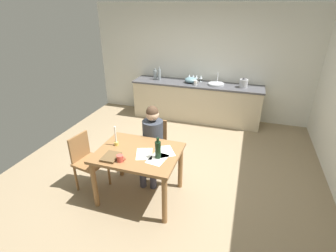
{
  "coord_description": "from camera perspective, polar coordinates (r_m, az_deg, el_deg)",
  "views": [
    {
      "loc": [
        1.12,
        -3.42,
        2.58
      ],
      "look_at": [
        0.03,
        -0.03,
        0.85
      ],
      "focal_mm": 27.25,
      "sensor_mm": 36.0,
      "label": 1
    }
  ],
  "objects": [
    {
      "name": "ground_plane",
      "position": [
        4.44,
        -0.27,
        -9.96
      ],
      "size": [
        5.2,
        5.2,
        0.04
      ],
      "primitive_type": "cube",
      "color": "#937F60"
    },
    {
      "name": "wall_back",
      "position": [
        6.25,
        7.35,
        13.88
      ],
      "size": [
        5.2,
        0.12,
        2.6
      ],
      "primitive_type": "cube",
      "color": "silver",
      "rests_on": "ground"
    },
    {
      "name": "kitchen_counter",
      "position": [
        6.15,
        6.25,
        5.48
      ],
      "size": [
        3.0,
        0.64,
        0.9
      ],
      "color": "beige",
      "rests_on": "ground"
    },
    {
      "name": "dining_table",
      "position": [
        3.56,
        -6.59,
        -7.37
      ],
      "size": [
        1.12,
        0.87,
        0.76
      ],
      "color": "olive",
      "rests_on": "ground"
    },
    {
      "name": "chair_at_table",
      "position": [
        4.17,
        -3.03,
        -4.1
      ],
      "size": [
        0.45,
        0.45,
        0.88
      ],
      "color": "olive",
      "rests_on": "ground"
    },
    {
      "name": "person_seated",
      "position": [
        3.95,
        -3.61,
        -2.87
      ],
      "size": [
        0.37,
        0.62,
        1.19
      ],
      "color": "#333842",
      "rests_on": "ground"
    },
    {
      "name": "chair_side_empty",
      "position": [
        3.99,
        -17.6,
        -7.2
      ],
      "size": [
        0.46,
        0.46,
        0.86
      ],
      "color": "olive",
      "rests_on": "ground"
    },
    {
      "name": "coffee_mug",
      "position": [
        3.31,
        -10.63,
        -7.11
      ],
      "size": [
        0.12,
        0.09,
        0.09
      ],
      "color": "#D84C3F",
      "rests_on": "dining_table"
    },
    {
      "name": "candlestick",
      "position": [
        3.65,
        -11.55,
        -3.07
      ],
      "size": [
        0.06,
        0.06,
        0.3
      ],
      "color": "gold",
      "rests_on": "dining_table"
    },
    {
      "name": "book_magazine",
      "position": [
        3.42,
        -12.67,
        -6.75
      ],
      "size": [
        0.2,
        0.26,
        0.03
      ],
      "primitive_type": "cube",
      "rotation": [
        0.0,
        0.0,
        0.03
      ],
      "color": "brown",
      "rests_on": "dining_table"
    },
    {
      "name": "paper_letter",
      "position": [
        3.44,
        -5.32,
        -6.22
      ],
      "size": [
        0.3,
        0.35,
        0.0
      ],
      "primitive_type": "cube",
      "rotation": [
        0.0,
        0.0,
        0.34
      ],
      "color": "white",
      "rests_on": "dining_table"
    },
    {
      "name": "paper_bill",
      "position": [
        3.32,
        -2.36,
        -7.34
      ],
      "size": [
        0.25,
        0.32,
        0.0
      ],
      "primitive_type": "cube",
      "rotation": [
        0.0,
        0.0,
        -0.14
      ],
      "color": "white",
      "rests_on": "dining_table"
    },
    {
      "name": "paper_envelope",
      "position": [
        3.48,
        -0.61,
        -5.68
      ],
      "size": [
        0.34,
        0.36,
        0.0
      ],
      "primitive_type": "cube",
      "rotation": [
        0.0,
        0.0,
        0.59
      ],
      "color": "white",
      "rests_on": "dining_table"
    },
    {
      "name": "wine_bottle_on_table",
      "position": [
        3.28,
        -2.26,
        -5.26
      ],
      "size": [
        0.08,
        0.08,
        0.29
      ],
      "color": "black",
      "rests_on": "dining_table"
    },
    {
      "name": "sink_unit",
      "position": [
        5.94,
        10.72,
        9.24
      ],
      "size": [
        0.36,
        0.36,
        0.24
      ],
      "color": "#B2B7BC",
      "rests_on": "kitchen_counter"
    },
    {
      "name": "bottle_oil",
      "position": [
        6.28,
        -2.91,
        11.4
      ],
      "size": [
        0.08,
        0.08,
        0.26
      ],
      "color": "#8C999E",
      "rests_on": "kitchen_counter"
    },
    {
      "name": "bottle_vinegar",
      "position": [
        6.22,
        -1.98,
        11.45
      ],
      "size": [
        0.07,
        0.07,
        0.31
      ],
      "color": "#8C999E",
      "rests_on": "kitchen_counter"
    },
    {
      "name": "mixing_bowl",
      "position": [
        6.03,
        5.1,
        10.23
      ],
      "size": [
        0.28,
        0.28,
        0.13
      ],
      "primitive_type": "ellipsoid",
      "color": "#668C99",
      "rests_on": "kitchen_counter"
    },
    {
      "name": "stovetop_kettle",
      "position": [
        5.87,
        16.57,
        9.21
      ],
      "size": [
        0.18,
        0.18,
        0.22
      ],
      "color": "#B7BABF",
      "rests_on": "kitchen_counter"
    },
    {
      "name": "wine_glass_near_sink",
      "position": [
        6.11,
        7.36,
        10.78
      ],
      "size": [
        0.07,
        0.07,
        0.15
      ],
      "color": "silver",
      "rests_on": "kitchen_counter"
    },
    {
      "name": "wine_glass_by_kettle",
      "position": [
        6.13,
        6.39,
        10.88
      ],
      "size": [
        0.07,
        0.07,
        0.15
      ],
      "color": "silver",
      "rests_on": "kitchen_counter"
    },
    {
      "name": "wine_glass_back_left",
      "position": [
        6.14,
        5.63,
        10.95
      ],
      "size": [
        0.07,
        0.07,
        0.15
      ],
      "color": "silver",
      "rests_on": "kitchen_counter"
    },
    {
      "name": "wine_glass_back_right",
      "position": [
        6.16,
        4.76,
        11.03
      ],
      "size": [
        0.07,
        0.07,
        0.15
      ],
      "color": "silver",
      "rests_on": "kitchen_counter"
    },
    {
      "name": "teacup_on_counter",
      "position": [
        5.85,
        6.21,
        9.62
      ],
      "size": [
        0.11,
        0.07,
        0.11
      ],
      "color": "white",
      "rests_on": "kitchen_counter"
    }
  ]
}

